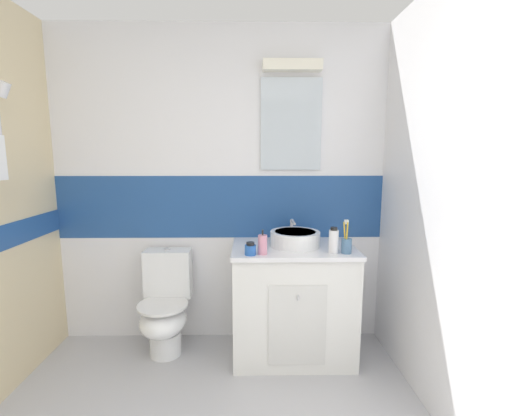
% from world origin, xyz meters
% --- Properties ---
extents(wall_back_tiled, '(3.20, 0.20, 2.50)m').
position_xyz_m(wall_back_tiled, '(0.01, 2.45, 1.26)').
color(wall_back_tiled, white).
rests_on(wall_back_tiled, ground_plane).
extents(wall_right_plain, '(0.10, 3.48, 2.50)m').
position_xyz_m(wall_right_plain, '(1.35, 1.20, 1.25)').
color(wall_right_plain, white).
rests_on(wall_right_plain, ground_plane).
extents(vanity_cabinet, '(0.90, 0.59, 0.85)m').
position_xyz_m(vanity_cabinet, '(0.56, 2.12, 0.43)').
color(vanity_cabinet, silver).
rests_on(vanity_cabinet, ground_plane).
extents(sink_basin, '(0.37, 0.41, 0.17)m').
position_xyz_m(sink_basin, '(0.57, 2.13, 0.91)').
color(sink_basin, white).
rests_on(sink_basin, vanity_cabinet).
extents(toilet, '(0.37, 0.50, 0.79)m').
position_xyz_m(toilet, '(-0.41, 2.16, 0.37)').
color(toilet, white).
rests_on(toilet, ground_plane).
extents(toothbrush_cup, '(0.07, 0.07, 0.24)m').
position_xyz_m(toothbrush_cup, '(0.90, 1.92, 0.91)').
color(toothbrush_cup, '#4C7299').
rests_on(toothbrush_cup, vanity_cabinet).
extents(soap_dispenser, '(0.06, 0.06, 0.17)m').
position_xyz_m(soap_dispenser, '(0.32, 1.91, 0.92)').
color(soap_dispenser, pink).
rests_on(soap_dispenser, vanity_cabinet).
extents(mouthwash_bottle, '(0.07, 0.07, 0.18)m').
position_xyz_m(mouthwash_bottle, '(0.81, 1.92, 0.94)').
color(mouthwash_bottle, white).
rests_on(mouthwash_bottle, vanity_cabinet).
extents(hair_gel_jar, '(0.08, 0.08, 0.09)m').
position_xyz_m(hair_gel_jar, '(0.24, 1.89, 0.89)').
color(hair_gel_jar, '#2659B2').
rests_on(hair_gel_jar, vanity_cabinet).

